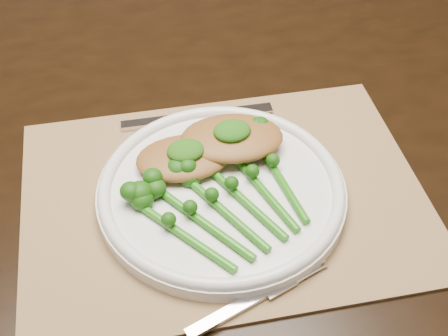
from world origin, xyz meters
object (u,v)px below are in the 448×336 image
object	(u,v)px
placemat	(224,196)
dinner_plate	(221,190)
dining_table	(189,265)
chicken_fillet_left	(183,158)
broccolini_bundle	(234,205)

from	to	relation	value
placemat	dinner_plate	bearing A→B (deg)	-135.50
dining_table	placemat	size ratio (longest dim) A/B	3.39
dinner_plate	placemat	bearing A→B (deg)	38.03
dinner_plate	dining_table	bearing A→B (deg)	91.82
chicken_fillet_left	broccolini_bundle	world-z (taller)	same
dining_table	dinner_plate	size ratio (longest dim) A/B	5.51
dinner_plate	chicken_fillet_left	size ratio (longest dim) A/B	2.55
dining_table	placemat	distance (m)	0.42
dinner_plate	broccolini_bundle	size ratio (longest dim) A/B	1.30
broccolini_bundle	dining_table	bearing A→B (deg)	72.17
dining_table	chicken_fillet_left	xyz separation A→B (m)	(-0.03, -0.13, 0.41)
dinner_plate	chicken_fillet_left	world-z (taller)	chicken_fillet_left
dinner_plate	chicken_fillet_left	bearing A→B (deg)	122.07
dining_table	chicken_fillet_left	distance (m)	0.43
placemat	chicken_fillet_left	distance (m)	0.07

